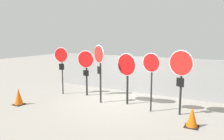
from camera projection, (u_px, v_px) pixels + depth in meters
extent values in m
plane|color=gray|center=(114.00, 102.00, 8.89)|extent=(40.00, 40.00, 0.00)
cube|color=gray|center=(133.00, 74.00, 10.45)|extent=(8.49, 0.12, 1.71)
cylinder|color=black|center=(62.00, 71.00, 10.02)|extent=(0.05, 0.05, 2.14)
cylinder|color=white|center=(61.00, 55.00, 9.86)|extent=(0.67, 0.16, 0.68)
cylinder|color=red|center=(61.00, 55.00, 9.84)|extent=(0.61, 0.15, 0.62)
cube|color=black|center=(62.00, 67.00, 9.94)|extent=(0.25, 0.07, 0.28)
cylinder|color=black|center=(87.00, 75.00, 9.79)|extent=(0.08, 0.08, 1.91)
cylinder|color=white|center=(86.00, 59.00, 9.62)|extent=(0.76, 0.19, 0.77)
cylinder|color=red|center=(86.00, 59.00, 9.60)|extent=(0.70, 0.18, 0.71)
cube|color=black|center=(86.00, 73.00, 9.71)|extent=(0.26, 0.08, 0.25)
cylinder|color=black|center=(101.00, 74.00, 8.67)|extent=(0.07, 0.07, 2.34)
cylinder|color=white|center=(99.00, 54.00, 8.52)|extent=(0.64, 0.37, 0.72)
cylinder|color=red|center=(99.00, 54.00, 8.51)|extent=(0.58, 0.34, 0.66)
cube|color=black|center=(99.00, 70.00, 8.62)|extent=(0.25, 0.15, 0.30)
cylinder|color=black|center=(127.00, 80.00, 8.51)|extent=(0.08, 0.08, 1.94)
cylinder|color=white|center=(127.00, 65.00, 8.37)|extent=(0.86, 0.23, 0.88)
cylinder|color=#AD0F0F|center=(126.00, 65.00, 8.36)|extent=(0.80, 0.21, 0.82)
cylinder|color=black|center=(151.00, 85.00, 7.65)|extent=(0.06, 0.06, 1.94)
cylinder|color=white|center=(151.00, 63.00, 7.49)|extent=(0.67, 0.16, 0.68)
cylinder|color=red|center=(151.00, 63.00, 7.48)|extent=(0.61, 0.15, 0.62)
cylinder|color=black|center=(181.00, 84.00, 7.32)|extent=(0.07, 0.07, 2.13)
cylinder|color=white|center=(181.00, 63.00, 7.17)|extent=(0.83, 0.27, 0.86)
cylinder|color=red|center=(181.00, 63.00, 7.15)|extent=(0.77, 0.26, 0.80)
cube|color=black|center=(180.00, 82.00, 7.27)|extent=(0.26, 0.10, 0.30)
cube|color=black|center=(19.00, 104.00, 8.57)|extent=(0.39, 0.39, 0.02)
cone|color=#E05B0C|center=(19.00, 96.00, 8.52)|extent=(0.33, 0.33, 0.63)
cube|color=black|center=(192.00, 126.00, 6.46)|extent=(0.40, 0.40, 0.02)
cone|color=#E05B0C|center=(192.00, 117.00, 6.42)|extent=(0.33, 0.33, 0.58)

